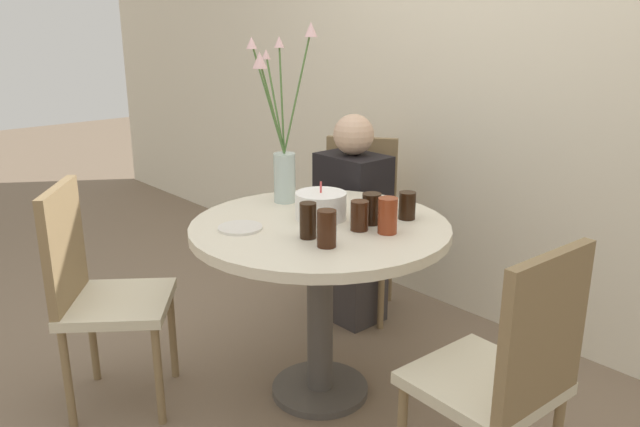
% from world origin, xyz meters
% --- Properties ---
extents(ground_plane, '(16.00, 16.00, 0.00)m').
position_xyz_m(ground_plane, '(0.00, 0.00, 0.00)').
color(ground_plane, '#7A6651').
extents(wall_back, '(8.00, 0.05, 2.60)m').
position_xyz_m(wall_back, '(0.00, 1.13, 1.30)').
color(wall_back, beige).
rests_on(wall_back, ground_plane).
extents(dining_table, '(1.02, 1.02, 0.75)m').
position_xyz_m(dining_table, '(0.00, 0.00, 0.62)').
color(dining_table, beige).
rests_on(dining_table, ground_plane).
extents(chair_near_front, '(0.56, 0.56, 0.92)m').
position_xyz_m(chair_near_front, '(-0.51, 0.72, 0.52)').
color(chair_near_front, beige).
rests_on(chair_near_front, ground_plane).
extents(chair_right_flank, '(0.56, 0.56, 0.92)m').
position_xyz_m(chair_right_flank, '(-0.54, -0.70, 0.52)').
color(chair_right_flank, beige).
rests_on(chair_right_flank, ground_plane).
extents(chair_left_flank, '(0.42, 0.42, 0.92)m').
position_xyz_m(chair_left_flank, '(0.88, -0.05, 0.52)').
color(chair_left_flank, beige).
rests_on(chair_left_flank, ground_plane).
extents(birthday_cake, '(0.20, 0.20, 0.15)m').
position_xyz_m(birthday_cake, '(-0.05, 0.05, 0.81)').
color(birthday_cake, white).
rests_on(birthday_cake, dining_table).
extents(flower_vase, '(0.23, 0.32, 0.75)m').
position_xyz_m(flower_vase, '(-0.33, 0.08, 1.01)').
color(flower_vase, '#B2C6C1').
rests_on(flower_vase, dining_table).
extents(side_plate, '(0.17, 0.17, 0.01)m').
position_xyz_m(side_plate, '(-0.15, -0.27, 0.76)').
color(side_plate, silver).
rests_on(side_plate, dining_table).
extents(drink_glass_0, '(0.07, 0.07, 0.11)m').
position_xyz_m(drink_glass_0, '(0.16, 0.06, 0.81)').
color(drink_glass_0, '#33190C').
rests_on(drink_glass_0, dining_table).
extents(drink_glass_1, '(0.06, 0.06, 0.13)m').
position_xyz_m(drink_glass_1, '(0.10, -0.15, 0.82)').
color(drink_glass_1, black).
rests_on(drink_glass_1, dining_table).
extents(drink_glass_2, '(0.07, 0.07, 0.13)m').
position_xyz_m(drink_glass_2, '(0.25, 0.11, 0.82)').
color(drink_glass_2, maroon).
rests_on(drink_glass_2, dining_table).
extents(drink_glass_3, '(0.07, 0.07, 0.13)m').
position_xyz_m(drink_glass_3, '(0.21, -0.16, 0.82)').
color(drink_glass_3, '#33190C').
rests_on(drink_glass_3, dining_table).
extents(drink_glass_4, '(0.07, 0.07, 0.12)m').
position_xyz_m(drink_glass_4, '(0.14, 0.15, 0.81)').
color(drink_glass_4, black).
rests_on(drink_glass_4, dining_table).
extents(drink_glass_5, '(0.07, 0.07, 0.11)m').
position_xyz_m(drink_glass_5, '(0.19, 0.30, 0.81)').
color(drink_glass_5, black).
rests_on(drink_glass_5, dining_table).
extents(person_woman, '(0.34, 0.24, 1.08)m').
position_xyz_m(person_woman, '(-0.41, 0.59, 0.51)').
color(person_woman, '#383333').
rests_on(person_woman, ground_plane).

